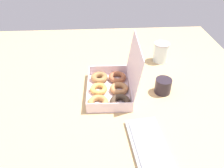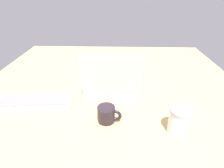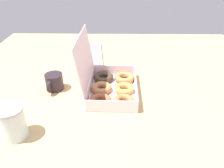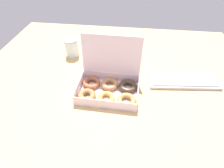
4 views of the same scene
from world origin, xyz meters
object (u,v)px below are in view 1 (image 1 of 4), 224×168
Objects in this scene: keyboard at (154,159)px; coffee_mug at (163,85)px; donut_box at (112,87)px; glass_jar at (161,52)px.

coffee_mug reaches higher than keyboard.
glass_jar is (-31.76, 34.77, 2.91)cm from donut_box.
donut_box is 28.09cm from coffee_mug.
donut_box is 0.82× the size of keyboard.
glass_jar is (-76.12, 20.86, 5.45)cm from keyboard.
glass_jar reaches higher than coffee_mug.
keyboard is at bearing 17.40° from donut_box.
glass_jar is (-33.23, 6.73, 2.24)cm from coffee_mug.
keyboard is 3.37× the size of glass_jar.
keyboard is 79.12cm from glass_jar.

